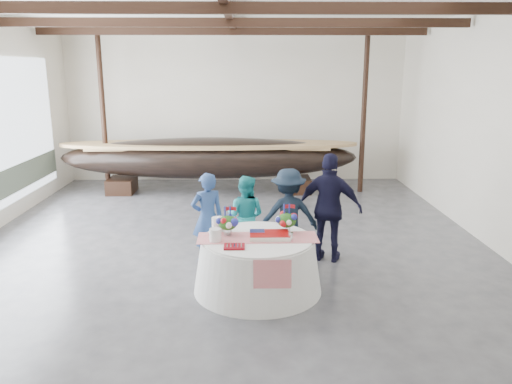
{
  "coord_description": "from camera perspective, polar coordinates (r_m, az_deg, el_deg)",
  "views": [
    {
      "loc": [
        0.34,
        -9.12,
        3.35
      ],
      "look_at": [
        0.5,
        -0.53,
        1.22
      ],
      "focal_mm": 35.0,
      "sensor_mm": 36.0,
      "label": 1
    }
  ],
  "objects": [
    {
      "name": "floor",
      "position": [
        9.72,
        -3.02,
        -6.22
      ],
      "size": [
        10.0,
        12.0,
        0.01
      ],
      "primitive_type": "cube",
      "color": "#3D3D42",
      "rests_on": "ground"
    },
    {
      "name": "banquet_table",
      "position": [
        7.76,
        0.19,
        -8.21
      ],
      "size": [
        1.98,
        1.98,
        0.85
      ],
      "color": "white",
      "rests_on": "ground"
    },
    {
      "name": "guest_man_right",
      "position": [
        8.84,
        8.41,
        -1.82
      ],
      "size": [
        1.23,
        0.82,
        1.94
      ],
      "primitive_type": "imported",
      "rotation": [
        0.0,
        0.0,
        2.8
      ],
      "color": "black",
      "rests_on": "ground"
    },
    {
      "name": "guest_man_left",
      "position": [
        8.84,
        3.7,
        -2.62
      ],
      "size": [
        1.13,
        0.72,
        1.66
      ],
      "primitive_type": "imported",
      "rotation": [
        0.0,
        0.0,
        3.24
      ],
      "color": "black",
      "rests_on": "ground"
    },
    {
      "name": "wall_back",
      "position": [
        15.16,
        -2.37,
        9.78
      ],
      "size": [
        10.0,
        0.02,
        4.5
      ],
      "primitive_type": "cube",
      "color": "silver",
      "rests_on": "ground"
    },
    {
      "name": "tabletop_items",
      "position": [
        7.68,
        -0.22,
        -3.91
      ],
      "size": [
        1.83,
        0.95,
        0.4
      ],
      "color": "red",
      "rests_on": "banquet_table"
    },
    {
      "name": "longboat_display",
      "position": [
        13.75,
        -5.38,
        3.93
      ],
      "size": [
        8.11,
        1.62,
        1.52
      ],
      "color": "black",
      "rests_on": "ground"
    },
    {
      "name": "pavilion_structure",
      "position": [
        9.91,
        -3.18,
        17.71
      ],
      "size": [
        9.8,
        11.76,
        4.5
      ],
      "color": "black",
      "rests_on": "ground"
    },
    {
      "name": "guest_woman_blue",
      "position": [
        8.83,
        -5.58,
        -2.89
      ],
      "size": [
        0.68,
        0.57,
        1.6
      ],
      "primitive_type": "imported",
      "rotation": [
        0.0,
        0.0,
        3.52
      ],
      "color": "navy",
      "rests_on": "ground"
    },
    {
      "name": "guest_woman_teal",
      "position": [
        9.06,
        -1.22,
        -2.75
      ],
      "size": [
        0.87,
        0.77,
        1.49
      ],
      "primitive_type": "imported",
      "rotation": [
        0.0,
        0.0,
        2.8
      ],
      "color": "teal",
      "rests_on": "ground"
    },
    {
      "name": "wall_right",
      "position": [
        10.3,
        26.02,
        6.42
      ],
      "size": [
        0.02,
        12.0,
        4.5
      ],
      "primitive_type": "cube",
      "color": "silver",
      "rests_on": "ground"
    },
    {
      "name": "wall_front",
      "position": [
        3.33,
        -6.95,
        -5.46
      ],
      "size": [
        10.0,
        0.02,
        4.5
      ],
      "primitive_type": "cube",
      "color": "silver",
      "rests_on": "ground"
    }
  ]
}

